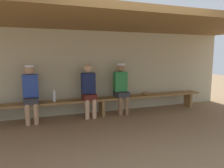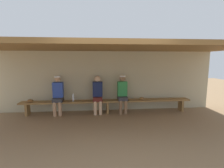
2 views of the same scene
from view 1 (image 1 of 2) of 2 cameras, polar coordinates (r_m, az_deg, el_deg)
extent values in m
plane|color=#8C6D4C|center=(4.10, 3.82, -14.47)|extent=(24.00, 24.00, 0.00)
cube|color=#B7AD8C|center=(5.70, -4.15, 3.31)|extent=(8.00, 0.20, 2.20)
cube|color=brown|center=(4.49, 0.37, 16.89)|extent=(8.00, 2.80, 0.12)
cube|color=olive|center=(5.37, -2.78, -4.15)|extent=(6.00, 0.36, 0.05)
cube|color=olive|center=(5.42, -2.76, -6.53)|extent=(0.08, 0.29, 0.41)
cube|color=olive|center=(6.73, 20.28, -4.13)|extent=(0.08, 0.29, 0.41)
cube|color=#333338|center=(5.51, 2.62, -2.83)|extent=(0.32, 0.40, 0.14)
cylinder|color=#8C6647|center=(5.39, 2.36, -6.22)|extent=(0.11, 0.11, 0.48)
cylinder|color=#8C6647|center=(5.46, 4.12, -6.05)|extent=(0.11, 0.11, 0.48)
cube|color=#2D8442|center=(5.53, 2.32, 0.68)|extent=(0.34, 0.20, 0.52)
sphere|color=#8C6647|center=(5.49, 2.35, 4.51)|extent=(0.21, 0.21, 0.21)
cylinder|color=white|center=(5.45, 2.51, 5.43)|extent=(0.21, 0.21, 0.05)
cube|color=#333338|center=(5.11, -21.45, -4.26)|extent=(0.32, 0.40, 0.14)
cylinder|color=tan|center=(5.03, -22.36, -7.91)|extent=(0.11, 0.11, 0.48)
cylinder|color=tan|center=(5.02, -20.29, -7.82)|extent=(0.11, 0.11, 0.48)
cube|color=#2D47A5|center=(5.13, -21.61, -0.47)|extent=(0.34, 0.20, 0.52)
sphere|color=tan|center=(5.09, -21.83, 3.65)|extent=(0.21, 0.21, 0.21)
cylinder|color=white|center=(5.05, -21.90, 4.64)|extent=(0.21, 0.21, 0.05)
cube|color=#591E19|center=(5.24, -6.36, -3.44)|extent=(0.32, 0.40, 0.14)
cylinder|color=#DBAD84|center=(5.14, -6.87, -7.01)|extent=(0.11, 0.11, 0.48)
cylinder|color=#DBAD84|center=(5.18, -4.92, -6.86)|extent=(0.11, 0.11, 0.48)
cube|color=#19234C|center=(5.26, -6.62, 0.25)|extent=(0.34, 0.20, 0.52)
sphere|color=#DBAD84|center=(5.22, -6.69, 4.28)|extent=(0.21, 0.21, 0.21)
cylinder|color=silver|center=(5.12, -15.71, -3.35)|extent=(0.06, 0.06, 0.25)
cylinder|color=white|center=(5.09, -15.76, -1.84)|extent=(0.05, 0.05, 0.02)
ellipsoid|color=olive|center=(5.80, 9.10, -2.62)|extent=(0.18, 0.24, 0.09)
camera|label=2|loc=(1.34, 99.49, 11.58)|focal=26.04mm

